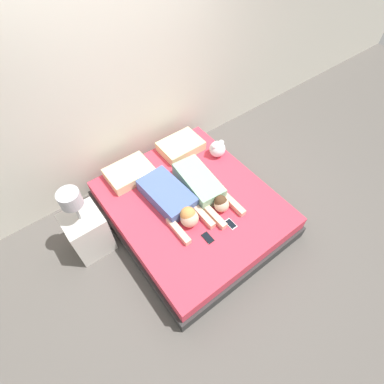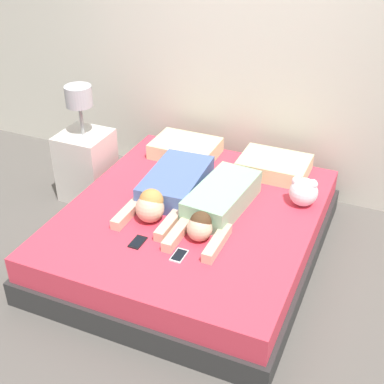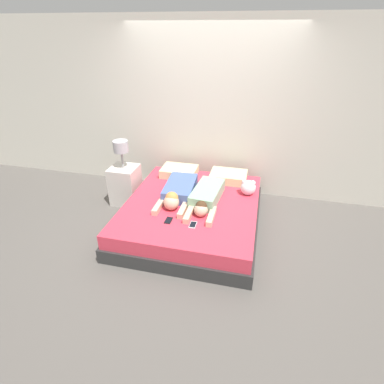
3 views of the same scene
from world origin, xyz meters
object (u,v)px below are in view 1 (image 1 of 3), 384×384
Objects in this scene: cell_phone_right at (231,224)px; nightstand at (87,230)px; person_left at (173,201)px; plush_toy at (217,149)px; pillow_head_right at (181,146)px; person_right at (204,187)px; pillow_head_left at (129,173)px; bed at (192,209)px; cell_phone_left at (208,238)px.

cell_phone_right is 0.14× the size of nightstand.
person_left reaches higher than plush_toy.
nightstand is at bearing -166.47° from pillow_head_right.
plush_toy is (0.52, 0.37, 0.02)m from person_right.
nightstand reaches higher than pillow_head_left.
person_right is at bearing -52.18° from pillow_head_left.
cell_phone_right is (0.14, -0.52, 0.19)m from bed.
person_right is 0.55m from cell_phone_right.
cell_phone_right is 1.08m from plush_toy.
person_right is at bearing -7.73° from person_left.
cell_phone_left is (-0.56, -1.25, -0.06)m from pillow_head_right.
cell_phone_right is at bearing -101.14° from pillow_head_right.
plush_toy is (0.32, -0.36, 0.05)m from pillow_head_right.
cell_phone_left reaches higher than bed.
pillow_head_right is at bearing 66.00° from cell_phone_left.
pillow_head_right is at bearing 131.13° from plush_toy.
pillow_head_left is 1.27m from cell_phone_left.
bed is 0.88m from pillow_head_right.
cell_phone_right is (-0.25, -1.27, -0.06)m from pillow_head_right.
nightstand is (-1.33, 0.37, -0.12)m from person_right.
bed is at bearing -174.30° from person_right.
cell_phone_right is at bearing -59.42° from person_left.
person_left is at bearing -131.37° from pillow_head_right.
pillow_head_left reaches higher than bed.
pillow_head_left is 1.00× the size of pillow_head_right.
pillow_head_left is 0.85m from nightstand.
pillow_head_left is 1.15m from plush_toy.
plush_toy is 0.22× the size of nightstand.
pillow_head_right is at bearing 78.86° from cell_phone_right.
nightstand is (-1.85, -0.00, -0.14)m from plush_toy.
person_right is 7.18× the size of cell_phone_right.
cell_phone_left and cell_phone_right have the same top height.
cell_phone_left is at bearing -108.91° from bed.
cell_phone_right is at bearing -35.16° from nightstand.
nightstand reaches higher than person_right.
person_right is (0.57, -0.73, 0.02)m from pillow_head_left.
nightstand is at bearing 161.47° from bed.
pillow_head_left is at bearing 161.52° from plush_toy.
pillow_head_right is 1.58m from nightstand.
person_right is 0.64m from plush_toy.
bed is at bearing -62.83° from pillow_head_left.
plush_toy is (0.92, 0.32, 0.02)m from person_left.
nightstand is (-1.53, -0.37, -0.09)m from pillow_head_right.
person_right reaches higher than cell_phone_right.
pillow_head_left is at bearing 25.90° from nightstand.
cell_phone_right is at bearing -95.08° from person_right.
bed is at bearing -18.53° from nightstand.
person_right reaches higher than pillow_head_left.
bed is 0.86m from plush_toy.
plush_toy reaches higher than pillow_head_left.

